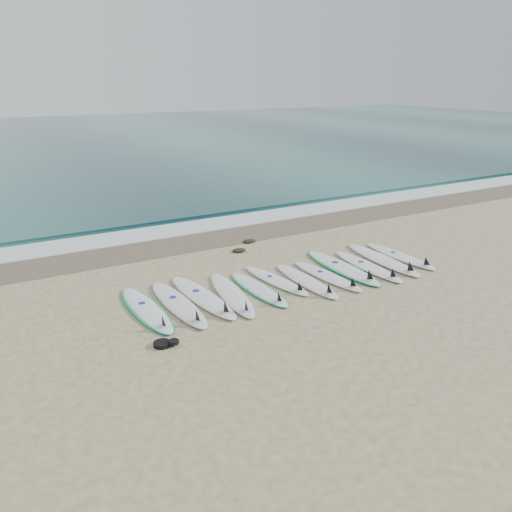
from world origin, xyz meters
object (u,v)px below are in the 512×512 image
surfboard_6 (307,281)px  leash_coil (165,343)px  surfboard_11 (401,256)px  surfboard_0 (147,310)px

surfboard_6 → leash_coil: surfboard_6 is taller
surfboard_6 → surfboard_11: (3.30, 0.21, 0.00)m
surfboard_6 → leash_coil: bearing=-164.3°
surfboard_6 → surfboard_11: 3.31m
surfboard_6 → leash_coil: (-4.04, -1.18, -0.01)m
surfboard_0 → surfboard_6: (3.89, -0.38, 0.01)m
surfboard_0 → surfboard_11: size_ratio=1.05×
surfboard_6 → surfboard_0: bearing=174.0°
surfboard_6 → leash_coil: size_ratio=5.49×
surfboard_6 → surfboard_11: size_ratio=0.99×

